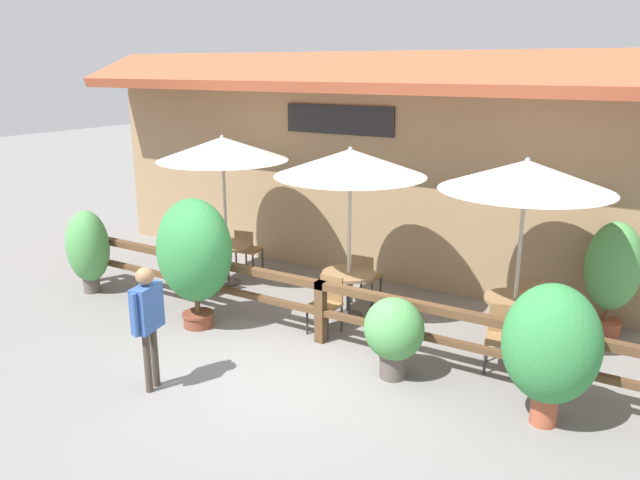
{
  "coord_description": "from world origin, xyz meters",
  "views": [
    {
      "loc": [
        4.45,
        -6.25,
        3.98
      ],
      "look_at": [
        -0.19,
        1.35,
        1.48
      ],
      "focal_mm": 35.0,
      "sensor_mm": 36.0,
      "label": 1
    }
  ],
  "objects": [
    {
      "name": "ground_plane",
      "position": [
        0.0,
        0.0,
        0.0
      ],
      "size": [
        60.0,
        60.0,
        0.0
      ],
      "primitive_type": "plane",
      "color": "slate"
    },
    {
      "name": "building_facade",
      "position": [
        -0.0,
        4.1,
        2.17
      ],
      "size": [
        14.28,
        1.49,
        4.23
      ],
      "color": "#997A56",
      "rests_on": "ground"
    },
    {
      "name": "patio_railing",
      "position": [
        0.0,
        1.05,
        0.7
      ],
      "size": [
        10.4,
        0.14,
        0.95
      ],
      "color": "brown",
      "rests_on": "ground"
    },
    {
      "name": "patio_umbrella_near",
      "position": [
        -2.86,
        2.37,
        2.54
      ],
      "size": [
        2.37,
        2.37,
        2.78
      ],
      "color": "#B7B2A8",
      "rests_on": "ground"
    },
    {
      "name": "dining_table_near",
      "position": [
        -2.86,
        2.37,
        0.61
      ],
      "size": [
        0.87,
        0.87,
        0.77
      ],
      "color": "olive",
      "rests_on": "ground"
    },
    {
      "name": "chair_near_streetside",
      "position": [
        -2.85,
        1.67,
        0.5
      ],
      "size": [
        0.45,
        0.45,
        0.88
      ],
      "rotation": [
        0.0,
        0.0,
        -0.08
      ],
      "color": "olive",
      "rests_on": "ground"
    },
    {
      "name": "chair_near_wallside",
      "position": [
        -2.92,
        3.06,
        0.5
      ],
      "size": [
        0.47,
        0.47,
        0.88
      ],
      "rotation": [
        0.0,
        0.0,
        3.27
      ],
      "color": "olive",
      "rests_on": "ground"
    },
    {
      "name": "patio_umbrella_middle",
      "position": [
        -0.11,
        2.11,
        2.54
      ],
      "size": [
        2.37,
        2.37,
        2.78
      ],
      "color": "#B7B2A8",
      "rests_on": "ground"
    },
    {
      "name": "dining_table_middle",
      "position": [
        -0.11,
        2.11,
        0.61
      ],
      "size": [
        0.87,
        0.87,
        0.77
      ],
      "color": "olive",
      "rests_on": "ground"
    },
    {
      "name": "chair_middle_streetside",
      "position": [
        -0.11,
        1.42,
        0.5
      ],
      "size": [
        0.45,
        0.45,
        0.88
      ],
      "rotation": [
        0.0,
        0.0,
        -0.07
      ],
      "color": "olive",
      "rests_on": "ground"
    },
    {
      "name": "chair_middle_wallside",
      "position": [
        -0.18,
        2.81,
        0.5
      ],
      "size": [
        0.44,
        0.44,
        0.88
      ],
      "rotation": [
        0.0,
        0.0,
        3.19
      ],
      "color": "olive",
      "rests_on": "ground"
    },
    {
      "name": "patio_umbrella_far",
      "position": [
        2.48,
        2.35,
        2.54
      ],
      "size": [
        2.37,
        2.37,
        2.78
      ],
      "color": "#B7B2A8",
      "rests_on": "ground"
    },
    {
      "name": "dining_table_far",
      "position": [
        2.48,
        2.35,
        0.61
      ],
      "size": [
        0.87,
        0.87,
        0.77
      ],
      "color": "olive",
      "rests_on": "ground"
    },
    {
      "name": "chair_far_streetside",
      "position": [
        2.52,
        1.62,
        0.5
      ],
      "size": [
        0.5,
        0.5,
        0.88
      ],
      "rotation": [
        0.0,
        0.0,
        0.22
      ],
      "color": "olive",
      "rests_on": "ground"
    },
    {
      "name": "chair_far_wallside",
      "position": [
        2.54,
        3.08,
        0.5
      ],
      "size": [
        0.51,
        0.51,
        0.88
      ],
      "rotation": [
        0.0,
        0.0,
        3.38
      ],
      "color": "olive",
      "rests_on": "ground"
    },
    {
      "name": "potted_plant_entrance_palm",
      "position": [
        -4.66,
        0.7,
        0.84
      ],
      "size": [
        0.8,
        0.72,
        1.52
      ],
      "color": "#564C47",
      "rests_on": "ground"
    },
    {
      "name": "potted_plant_tall_tropical",
      "position": [
        1.38,
        0.61,
        0.64
      ],
      "size": [
        0.8,
        0.72,
        1.1
      ],
      "color": "#564C47",
      "rests_on": "ground"
    },
    {
      "name": "potted_plant_broad_leaf",
      "position": [
        3.33,
        0.51,
        0.98
      ],
      "size": [
        1.08,
        0.97,
        1.69
      ],
      "color": "#9E4C33",
      "rests_on": "ground"
    },
    {
      "name": "potted_plant_corner_fern",
      "position": [
        -1.95,
        0.54,
        1.22
      ],
      "size": [
        1.2,
        1.08,
        2.06
      ],
      "color": "brown",
      "rests_on": "ground"
    },
    {
      "name": "potted_plant_small_flowering",
      "position": [
        3.58,
        3.55,
        1.04
      ],
      "size": [
        0.81,
        0.72,
        1.78
      ],
      "color": "#9E4C33",
      "rests_on": "ground"
    },
    {
      "name": "pedestrian",
      "position": [
        -1.1,
        -1.26,
        1.04
      ],
      "size": [
        0.29,
        0.56,
        1.62
      ],
      "rotation": [
        0.0,
        0.0,
        -1.35
      ],
      "color": "#42382D",
      "rests_on": "ground"
    }
  ]
}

